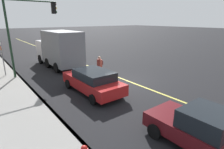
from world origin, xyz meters
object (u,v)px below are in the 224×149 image
object	(u,v)px
car_maroon	(201,129)
truck_gray	(60,49)
street_sign_post	(2,56)
pedestrian_with_backpack	(100,65)
traffic_light_mast	(28,24)
car_red	(93,81)

from	to	relation	value
car_maroon	truck_gray	size ratio (longest dim) A/B	0.58
truck_gray	street_sign_post	distance (m)	4.87
pedestrian_with_backpack	truck_gray	bearing A→B (deg)	11.05
pedestrian_with_backpack	traffic_light_mast	xyz separation A→B (m)	(3.80, 3.98, 3.13)
truck_gray	traffic_light_mast	bearing A→B (deg)	117.29
car_maroon	pedestrian_with_backpack	xyz separation A→B (m)	(8.97, -1.72, 0.28)
pedestrian_with_backpack	traffic_light_mast	distance (m)	6.33
car_maroon	street_sign_post	size ratio (longest dim) A/B	1.32
truck_gray	pedestrian_with_backpack	world-z (taller)	truck_gray
truck_gray	pedestrian_with_backpack	xyz separation A→B (m)	(-5.32, -1.04, -0.77)
car_maroon	truck_gray	bearing A→B (deg)	-2.74
car_red	traffic_light_mast	bearing A→B (deg)	17.90
truck_gray	pedestrian_with_backpack	bearing A→B (deg)	-168.95
traffic_light_mast	street_sign_post	size ratio (longest dim) A/B	2.12
car_red	pedestrian_with_backpack	distance (m)	3.01
street_sign_post	car_maroon	bearing A→B (deg)	-163.27
truck_gray	traffic_light_mast	xyz separation A→B (m)	(-1.52, 2.94, 2.36)
truck_gray	street_sign_post	size ratio (longest dim) A/B	2.28
truck_gray	car_red	bearing A→B (deg)	172.46
pedestrian_with_backpack	street_sign_post	bearing A→B (deg)	50.34
car_maroon	pedestrian_with_backpack	world-z (taller)	pedestrian_with_backpack
traffic_light_mast	street_sign_post	distance (m)	3.30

